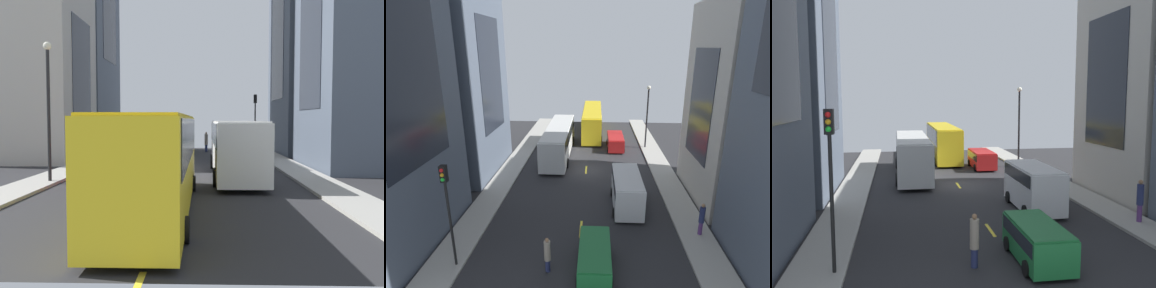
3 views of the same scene
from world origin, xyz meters
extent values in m
plane|color=#28282B|center=(0.00, 0.00, 0.00)|extent=(41.29, 41.29, 0.00)
cube|color=#9E9B93|center=(-7.54, 0.00, 0.07)|extent=(2.21, 44.00, 0.15)
cube|color=#9E9B93|center=(7.54, 0.00, 0.07)|extent=(2.21, 44.00, 0.15)
cube|color=yellow|center=(0.00, -10.50, 0.01)|extent=(0.16, 2.00, 0.01)
cube|color=yellow|center=(0.00, 0.00, 0.01)|extent=(0.16, 2.00, 0.01)
cube|color=yellow|center=(0.00, 10.50, 0.01)|extent=(0.16, 2.00, 0.01)
cube|color=yellow|center=(0.00, 21.00, 0.01)|extent=(0.16, 2.00, 0.01)
cube|color=silver|center=(-3.23, 4.40, 1.77)|extent=(2.55, 12.74, 3.00)
cube|color=black|center=(-3.23, 4.40, 2.62)|extent=(2.60, 11.72, 1.20)
cube|color=beige|center=(-3.23, 4.40, 3.31)|extent=(2.45, 12.23, 0.08)
cylinder|color=black|center=(-4.40, 8.35, 0.50)|extent=(0.46, 1.00, 1.00)
cylinder|color=black|center=(-2.06, 8.35, 0.50)|extent=(0.46, 1.00, 1.00)
cylinder|color=black|center=(-4.40, 0.45, 0.50)|extent=(0.46, 1.00, 1.00)
cylinder|color=black|center=(-2.06, 0.45, 0.50)|extent=(0.46, 1.00, 1.00)
cube|color=yellow|center=(0.38, 13.71, 1.86)|extent=(2.45, 13.21, 3.30)
cube|color=black|center=(0.38, 13.71, 2.72)|extent=(2.50, 12.15, 1.48)
cube|color=gold|center=(0.38, 13.71, 3.55)|extent=(2.35, 12.68, 0.08)
cylinder|color=black|center=(-0.75, 17.80, 0.38)|extent=(0.44, 0.76, 0.76)
cylinder|color=black|center=(1.51, 17.80, 0.38)|extent=(0.44, 0.76, 0.76)
cylinder|color=black|center=(-0.75, 9.61, 0.38)|extent=(0.44, 0.76, 0.76)
cylinder|color=black|center=(1.51, 9.61, 0.38)|extent=(0.44, 0.76, 0.76)
cube|color=white|center=(3.35, -7.14, 1.35)|extent=(2.05, 5.44, 2.30)
cube|color=black|center=(3.35, -7.14, 2.10)|extent=(2.09, 5.01, 0.69)
cube|color=silver|center=(3.35, -7.14, 2.54)|extent=(1.97, 5.23, 0.08)
cylinder|color=black|center=(2.41, -5.45, 0.36)|extent=(0.37, 0.72, 0.72)
cylinder|color=black|center=(4.29, -5.45, 0.36)|extent=(0.37, 0.72, 0.72)
cylinder|color=black|center=(2.41, -8.83, 0.36)|extent=(0.37, 0.72, 0.72)
cylinder|color=black|center=(4.29, -8.83, 0.36)|extent=(0.37, 0.72, 0.72)
cube|color=#1E7238|center=(0.95, -14.56, 0.82)|extent=(1.71, 4.21, 1.31)
cube|color=black|center=(0.95, -14.56, 1.15)|extent=(1.75, 3.87, 0.55)
cube|color=#1A612F|center=(0.95, -14.56, 1.52)|extent=(1.64, 4.04, 0.08)
cylinder|color=black|center=(0.16, -13.25, 0.31)|extent=(0.31, 0.62, 0.62)
cylinder|color=black|center=(1.74, -13.25, 0.31)|extent=(0.31, 0.62, 0.62)
cylinder|color=black|center=(0.16, -15.87, 0.31)|extent=(0.31, 0.62, 0.62)
cylinder|color=black|center=(1.74, -15.87, 0.31)|extent=(0.31, 0.62, 0.62)
cube|color=red|center=(3.30, 7.13, 0.87)|extent=(1.85, 4.78, 1.40)
cube|color=black|center=(3.30, 7.13, 1.22)|extent=(1.88, 4.39, 0.59)
cube|color=#A91A1A|center=(3.30, 7.13, 1.61)|extent=(1.77, 4.59, 0.08)
cylinder|color=black|center=(2.45, 8.61, 0.31)|extent=(0.33, 0.62, 0.62)
cylinder|color=black|center=(4.15, 8.61, 0.31)|extent=(0.33, 0.62, 0.62)
cylinder|color=black|center=(2.45, 5.65, 0.31)|extent=(0.33, 0.62, 0.62)
cylinder|color=black|center=(4.15, 5.65, 0.31)|extent=(0.33, 0.62, 0.62)
cylinder|color=#593372|center=(7.80, -10.86, 0.59)|extent=(0.26, 0.26, 0.88)
cylinder|color=navy|center=(7.80, -10.86, 1.57)|extent=(0.34, 0.34, 1.08)
sphere|color=#8C6647|center=(7.80, -10.86, 2.23)|extent=(0.24, 0.24, 0.24)
cylinder|color=navy|center=(-1.62, -14.72, 0.37)|extent=(0.27, 0.27, 0.74)
cylinder|color=gray|center=(-1.62, -14.72, 1.33)|extent=(0.36, 0.36, 1.17)
sphere|color=#8C6647|center=(-1.62, -14.72, 2.02)|extent=(0.20, 0.20, 0.20)
cylinder|color=black|center=(-6.83, -14.64, 2.69)|extent=(0.14, 0.14, 5.07)
cube|color=black|center=(-6.83, -14.64, 5.67)|extent=(0.32, 0.32, 0.90)
sphere|color=red|center=(-6.83, -14.82, 5.93)|extent=(0.20, 0.20, 0.20)
sphere|color=orange|center=(-6.83, -14.82, 5.67)|extent=(0.20, 0.20, 0.20)
sphere|color=green|center=(-6.83, -14.82, 5.42)|extent=(0.20, 0.20, 0.20)
cylinder|color=black|center=(6.93, 7.41, 3.65)|extent=(0.18, 0.18, 7.00)
sphere|color=silver|center=(6.93, 7.41, 7.33)|extent=(0.44, 0.44, 0.44)
camera|label=1|loc=(-1.36, 28.88, 3.42)|focal=37.96mm
camera|label=2|loc=(0.87, -28.73, 11.89)|focal=28.86mm
camera|label=3|loc=(-4.49, -29.49, 6.49)|focal=38.01mm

